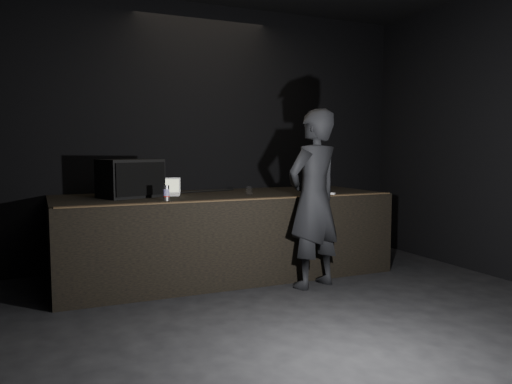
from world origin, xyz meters
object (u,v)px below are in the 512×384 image
object	(u,v)px
laptop	(168,191)
beer_can	(166,193)
stage_riser	(222,234)
stage_monitor	(131,178)
person	(314,199)

from	to	relation	value
laptop	beer_can	distance (m)	0.66
stage_riser	laptop	world-z (taller)	laptop
stage_riser	stage_monitor	xyz separation A→B (m)	(-1.10, 0.09, 0.72)
beer_can	laptop	bearing A→B (deg)	75.01
stage_riser	person	bearing A→B (deg)	-51.85
stage_riser	stage_monitor	distance (m)	1.32
laptop	person	distance (m)	1.79
beer_can	stage_riser	bearing A→B (deg)	29.52
stage_riser	person	size ratio (longest dim) A/B	2.00
stage_riser	stage_monitor	bearing A→B (deg)	175.43
stage_monitor	person	size ratio (longest dim) A/B	0.39
beer_can	person	size ratio (longest dim) A/B	0.08
laptop	beer_can	bearing A→B (deg)	-86.40
stage_riser	stage_monitor	world-z (taller)	stage_monitor
stage_riser	person	world-z (taller)	person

